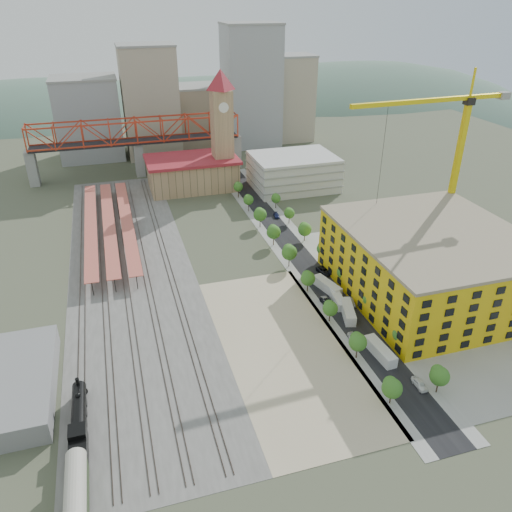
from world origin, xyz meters
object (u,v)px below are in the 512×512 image
object	(u,v)px
coach	(76,511)
site_trailer_c	(337,299)
locomotive	(79,424)
site_trailer_b	(348,312)
site_trailer_d	(327,286)
car_0	(355,338)
site_trailer_a	(380,351)
clock_tower	(222,119)
tower_crane	(451,144)
construction_building	(431,263)

from	to	relation	value
coach	site_trailer_c	bearing A→B (deg)	35.06
locomotive	site_trailer_b	bearing A→B (deg)	17.33
site_trailer_d	car_0	size ratio (longest dim) A/B	2.16
site_trailer_a	site_trailer_b	world-z (taller)	site_trailer_a
locomotive	car_0	size ratio (longest dim) A/B	5.18
coach	site_trailer_c	xyz separation A→B (m)	(66.00, 46.31, -2.16)
coach	site_trailer_c	size ratio (longest dim) A/B	2.29
site_trailer_a	site_trailer_c	distance (m)	23.08
clock_tower	locomotive	size ratio (longest dim) A/B	2.15
site_trailer_b	car_0	xyz separation A→B (m)	(-3.00, -9.97, -0.56)
clock_tower	car_0	xyz separation A→B (m)	(5.00, -114.25, -27.90)
clock_tower	tower_crane	size ratio (longest dim) A/B	0.93
site_trailer_c	site_trailer_d	world-z (taller)	site_trailer_d
site_trailer_d	coach	bearing A→B (deg)	-155.87
construction_building	site_trailer_a	distance (m)	34.38
site_trailer_a	site_trailer_c	xyz separation A→B (m)	(0.00, 23.08, -0.17)
site_trailer_b	site_trailer_c	bearing A→B (deg)	106.37
locomotive	site_trailer_c	bearing A→B (deg)	22.21
construction_building	tower_crane	size ratio (longest dim) A/B	0.91
clock_tower	site_trailer_a	distance (m)	124.31
site_trailer_d	construction_building	bearing A→B (deg)	-33.63
clock_tower	tower_crane	distance (m)	92.81
locomotive	site_trailer_d	world-z (taller)	locomotive
locomotive	site_trailer_a	bearing A→B (deg)	3.36
car_0	tower_crane	bearing A→B (deg)	34.50
tower_crane	site_trailer_d	distance (m)	56.80
construction_building	site_trailer_c	xyz separation A→B (m)	(-26.00, 2.07, -8.21)
site_trailer_b	construction_building	bearing A→B (deg)	25.73
locomotive	car_0	bearing A→B (deg)	9.57
site_trailer_a	car_0	size ratio (longest dim) A/B	2.15
coach	site_trailer_c	world-z (taller)	coach
site_trailer_a	site_trailer_b	xyz separation A→B (m)	(0.00, 16.72, -0.02)
clock_tower	tower_crane	xyz separation A→B (m)	(51.91, -76.72, 5.74)
site_trailer_b	site_trailer_a	bearing A→B (deg)	-73.63
clock_tower	site_trailer_d	distance (m)	95.43
clock_tower	site_trailer_c	xyz separation A→B (m)	(8.00, -97.92, -27.49)
locomotive	site_trailer_c	size ratio (longest dim) A/B	2.75
construction_building	site_trailer_d	xyz separation A→B (m)	(-26.00, 8.91, -8.03)
tower_crane	site_trailer_d	size ratio (longest dim) A/B	5.54
site_trailer_b	coach	bearing A→B (deg)	-132.44
clock_tower	car_0	bearing A→B (deg)	-87.49
construction_building	tower_crane	world-z (taller)	tower_crane
site_trailer_b	car_0	world-z (taller)	site_trailer_b
clock_tower	locomotive	distance (m)	140.20
site_trailer_d	car_0	bearing A→B (deg)	-112.10
clock_tower	site_trailer_b	size ratio (longest dim) A/B	5.25
coach	site_trailer_c	distance (m)	80.66
site_trailer_d	site_trailer_c	bearing A→B (deg)	-104.72
locomotive	tower_crane	size ratio (longest dim) A/B	0.43
tower_crane	construction_building	bearing A→B (deg)	-127.58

